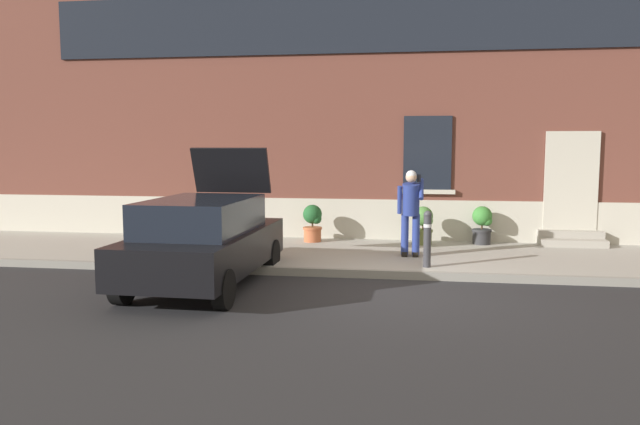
% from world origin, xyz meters
% --- Properties ---
extents(ground_plane, '(80.00, 80.00, 0.00)m').
position_xyz_m(ground_plane, '(0.00, 0.00, 0.00)').
color(ground_plane, '#232326').
extents(sidewalk, '(24.00, 3.60, 0.15)m').
position_xyz_m(sidewalk, '(0.00, 2.80, 0.07)').
color(sidewalk, '#99968E').
rests_on(sidewalk, ground).
extents(curb_edge, '(24.00, 0.12, 0.15)m').
position_xyz_m(curb_edge, '(0.00, 0.94, 0.07)').
color(curb_edge, gray).
rests_on(curb_edge, ground).
extents(building_facade, '(24.00, 1.52, 7.50)m').
position_xyz_m(building_facade, '(0.01, 5.29, 3.73)').
color(building_facade, brown).
rests_on(building_facade, ground).
extents(entrance_stoop, '(1.42, 0.64, 0.32)m').
position_xyz_m(entrance_stoop, '(3.85, 4.33, 0.28)').
color(entrance_stoop, '#9E998E').
rests_on(entrance_stoop, sidewalk).
extents(hatchback_car_black, '(1.87, 4.10, 2.34)m').
position_xyz_m(hatchback_car_black, '(-3.13, -0.09, 0.80)').
color(hatchback_car_black, black).
rests_on(hatchback_car_black, ground).
extents(bollard_near_person, '(0.15, 0.15, 1.04)m').
position_xyz_m(bollard_near_person, '(0.61, 1.35, 0.71)').
color(bollard_near_person, '#333338').
rests_on(bollard_near_person, sidewalk).
extents(person_on_phone, '(0.51, 0.51, 1.74)m').
position_xyz_m(person_on_phone, '(0.30, 2.33, 1.15)').
color(person_on_phone, navy).
rests_on(person_on_phone, sidewalk).
extents(planter_cream, '(0.44, 0.44, 0.86)m').
position_xyz_m(planter_cream, '(-4.47, 3.95, 0.61)').
color(planter_cream, beige).
rests_on(planter_cream, sidewalk).
extents(planter_terracotta, '(0.44, 0.44, 0.86)m').
position_xyz_m(planter_terracotta, '(-1.95, 3.98, 0.61)').
color(planter_terracotta, '#B25B38').
rests_on(planter_terracotta, sidewalk).
extents(planter_olive, '(0.44, 0.44, 0.86)m').
position_xyz_m(planter_olive, '(0.58, 3.97, 0.61)').
color(planter_olive, '#606B38').
rests_on(planter_olive, sidewalk).
extents(planter_charcoal, '(0.44, 0.44, 0.86)m').
position_xyz_m(planter_charcoal, '(1.90, 4.21, 0.61)').
color(planter_charcoal, '#2D2D30').
rests_on(planter_charcoal, sidewalk).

